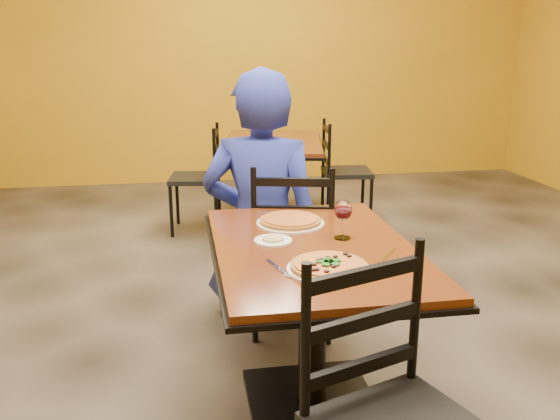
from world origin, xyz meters
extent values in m
cube|color=black|center=(0.00, 0.00, 0.00)|extent=(7.00, 8.00, 0.01)
cube|color=orange|center=(0.00, 4.00, 1.50)|extent=(7.00, 0.01, 3.00)
cube|color=maroon|center=(0.00, -0.50, 0.73)|extent=(0.80, 1.20, 0.03)
cube|color=black|center=(0.00, -0.50, 0.71)|extent=(0.83, 1.23, 0.02)
cylinder|color=black|center=(0.00, -0.50, 0.37)|extent=(0.12, 0.12, 0.66)
cube|color=black|center=(0.00, -0.50, 0.02)|extent=(0.55, 0.55, 0.04)
cube|color=maroon|center=(0.25, 2.15, 0.73)|extent=(1.02, 1.34, 0.03)
cube|color=black|center=(0.25, 2.15, 0.71)|extent=(1.06, 1.38, 0.02)
cylinder|color=black|center=(0.25, 2.15, 0.37)|extent=(0.12, 0.12, 0.66)
cube|color=black|center=(0.25, 2.15, 0.02)|extent=(0.65, 0.65, 0.04)
imported|color=#1B2899|center=(-0.08, 0.46, 0.71)|extent=(0.79, 0.63, 1.43)
cylinder|color=white|center=(-0.01, -0.78, 0.76)|extent=(0.31, 0.31, 0.01)
cylinder|color=maroon|center=(-0.01, -0.78, 0.77)|extent=(0.28, 0.28, 0.02)
cylinder|color=white|center=(-0.04, -0.20, 0.76)|extent=(0.31, 0.31, 0.01)
cylinder|color=#BB7B24|center=(-0.04, -0.20, 0.77)|extent=(0.28, 0.28, 0.02)
cylinder|color=white|center=(-0.16, -0.43, 0.76)|extent=(0.16, 0.16, 0.01)
cylinder|color=tan|center=(-0.16, -0.43, 0.76)|extent=(0.09, 0.09, 0.01)
cube|color=silver|center=(-0.19, -0.73, 0.75)|extent=(0.07, 0.19, 0.00)
cube|color=silver|center=(0.24, -0.69, 0.75)|extent=(0.14, 0.17, 0.00)
camera|label=1|loc=(-0.53, -2.76, 1.56)|focal=38.28mm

